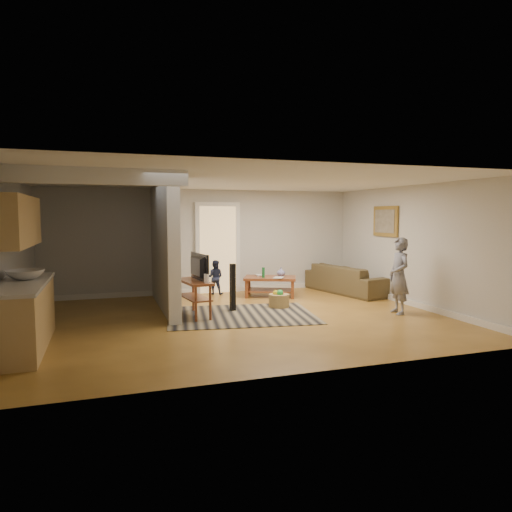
# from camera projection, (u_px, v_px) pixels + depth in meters

# --- Properties ---
(ground) EXTENTS (7.50, 7.50, 0.00)m
(ground) POSITION_uv_depth(u_px,v_px,m) (240.00, 319.00, 8.30)
(ground) COLOR brown
(ground) RESTS_ON ground
(room_shell) EXTENTS (7.54, 6.02, 2.52)m
(room_shell) POSITION_uv_depth(u_px,v_px,m) (177.00, 239.00, 8.24)
(room_shell) COLOR beige
(room_shell) RESTS_ON ground
(area_rug) EXTENTS (2.98, 2.37, 0.01)m
(area_rug) POSITION_uv_depth(u_px,v_px,m) (241.00, 315.00, 8.60)
(area_rug) COLOR black
(area_rug) RESTS_ON ground
(sofa) EXTENTS (1.35, 2.43, 0.67)m
(sofa) POSITION_uv_depth(u_px,v_px,m) (348.00, 293.00, 11.14)
(sofa) COLOR #453B22
(sofa) RESTS_ON ground
(coffee_table) EXTENTS (1.35, 1.10, 0.70)m
(coffee_table) POSITION_uv_depth(u_px,v_px,m) (271.00, 281.00, 10.58)
(coffee_table) COLOR #602616
(coffee_table) RESTS_ON ground
(tv_console) EXTENTS (0.55, 1.13, 0.93)m
(tv_console) POSITION_uv_depth(u_px,v_px,m) (195.00, 284.00, 8.46)
(tv_console) COLOR #602616
(tv_console) RESTS_ON ground
(speaker_left) EXTENTS (0.11, 0.11, 0.94)m
(speaker_left) POSITION_uv_depth(u_px,v_px,m) (233.00, 287.00, 8.95)
(speaker_left) COLOR black
(speaker_left) RESTS_ON ground
(speaker_right) EXTENTS (0.12, 0.12, 1.04)m
(speaker_right) POSITION_uv_depth(u_px,v_px,m) (167.00, 276.00, 10.23)
(speaker_right) COLOR black
(speaker_right) RESTS_ON ground
(toy_basket) EXTENTS (0.42, 0.42, 0.38)m
(toy_basket) POSITION_uv_depth(u_px,v_px,m) (279.00, 300.00, 9.33)
(toy_basket) COLOR olive
(toy_basket) RESTS_ON ground
(child) EXTENTS (0.41, 0.57, 1.46)m
(child) POSITION_uv_depth(u_px,v_px,m) (398.00, 314.00, 8.75)
(child) COLOR slate
(child) RESTS_ON ground
(toddler) EXTENTS (0.49, 0.45, 0.82)m
(toddler) POSITION_uv_depth(u_px,v_px,m) (215.00, 294.00, 10.90)
(toddler) COLOR #1C223C
(toddler) RESTS_ON ground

